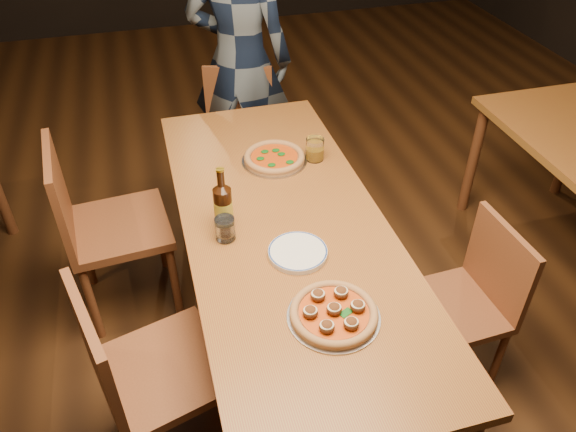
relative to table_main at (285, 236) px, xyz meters
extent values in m
plane|color=black|center=(0.00, 0.00, -0.68)|extent=(9.00, 9.00, 0.00)
cube|color=maroon|center=(0.00, 0.00, 0.05)|extent=(0.80, 2.00, 0.04)
cylinder|color=#5C311A|center=(-0.34, 0.94, -0.32)|extent=(0.06, 0.06, 0.71)
cylinder|color=#5C311A|center=(0.34, 0.94, -0.32)|extent=(0.06, 0.06, 0.71)
cylinder|color=#5C311A|center=(1.36, 0.74, -0.32)|extent=(0.06, 0.06, 0.71)
cylinder|color=#5C311A|center=(2.04, 0.74, -0.32)|extent=(0.06, 0.06, 0.71)
cylinder|color=#B7B7BF|center=(0.03, -0.53, 0.07)|extent=(0.31, 0.31, 0.01)
cylinder|color=tan|center=(0.03, -0.53, 0.09)|extent=(0.29, 0.29, 0.02)
torus|color=tan|center=(0.03, -0.53, 0.09)|extent=(0.29, 0.29, 0.03)
cylinder|color=#B2280A|center=(0.03, -0.53, 0.10)|extent=(0.23, 0.23, 0.00)
cylinder|color=#B7B7BF|center=(0.07, 0.45, 0.07)|extent=(0.30, 0.30, 0.01)
cylinder|color=tan|center=(0.07, 0.45, 0.09)|extent=(0.28, 0.28, 0.02)
torus|color=tan|center=(0.07, 0.45, 0.10)|extent=(0.28, 0.28, 0.03)
cylinder|color=#B2280A|center=(0.07, 0.45, 0.10)|extent=(0.22, 0.22, 0.00)
cylinder|color=white|center=(0.00, -0.20, 0.08)|extent=(0.22, 0.22, 0.02)
cylinder|color=black|center=(-0.24, 0.04, 0.16)|extent=(0.07, 0.07, 0.17)
cylinder|color=black|center=(-0.24, 0.04, 0.29)|extent=(0.03, 0.03, 0.09)
cylinder|color=gold|center=(-0.24, 0.04, 0.16)|extent=(0.07, 0.07, 0.07)
cylinder|color=white|center=(-0.25, -0.04, 0.12)|extent=(0.08, 0.08, 0.10)
cylinder|color=#A97313|center=(0.26, 0.42, 0.12)|extent=(0.09, 0.09, 0.11)
imported|color=black|center=(0.11, 1.41, 0.17)|extent=(0.73, 0.62, 1.69)
camera|label=1|loc=(-0.45, -1.69, 1.49)|focal=35.00mm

